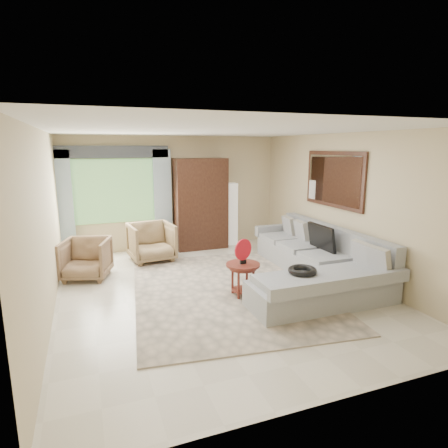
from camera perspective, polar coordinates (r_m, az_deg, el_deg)
name	(u,v)px	position (r m, az deg, el deg)	size (l,w,h in m)	color
ground	(217,291)	(6.34, -1.02, -10.11)	(6.00, 6.00, 0.00)	silver
area_rug	(227,289)	(6.36, 0.45, -9.94)	(3.00, 4.00, 0.02)	#BFAC97
sectional_sofa	(315,266)	(6.87, 13.73, -6.21)	(2.30, 3.46, 0.90)	#A5A8AD
tv_screen	(321,238)	(7.09, 14.62, -2.03)	(0.06, 0.74, 0.48)	black
garden_hose	(302,270)	(5.73, 11.85, -6.95)	(0.43, 0.43, 0.09)	black
coffee_table	(243,279)	(6.03, 2.89, -8.38)	(0.54, 0.54, 0.54)	#531F16
red_disc	(243,250)	(5.88, 2.94, -3.91)	(0.34, 0.34, 0.03)	red
armchair_left	(86,259)	(7.23, -20.27, -5.00)	(0.78, 0.80, 0.73)	#7F6445
armchair_right	(151,242)	(7.96, -10.99, -2.71)	(0.86, 0.89, 0.81)	#8C704C
potted_plant	(78,247)	(8.46, -21.32, -3.32)	(0.51, 0.44, 0.56)	#999999
armoire	(200,204)	(8.74, -3.61, 3.08)	(1.20, 0.55, 2.10)	black
floor_lamp	(231,214)	(9.11, 1.13, 1.54)	(0.24, 0.24, 1.50)	silver
window	(114,191)	(8.60, -16.39, 4.84)	(1.80, 0.04, 1.40)	#669E59
curtain_left	(63,205)	(8.53, -23.29, 2.62)	(0.40, 0.08, 2.30)	#9EB7CC
curtain_right	(163,201)	(8.68, -9.32, 3.55)	(0.40, 0.08, 2.30)	#9EB7CC
valance	(112,152)	(8.47, -16.68, 10.50)	(2.40, 0.12, 0.26)	#1E232D
wall_mirror	(334,179)	(7.40, 16.38, 6.54)	(0.05, 1.70, 1.05)	black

